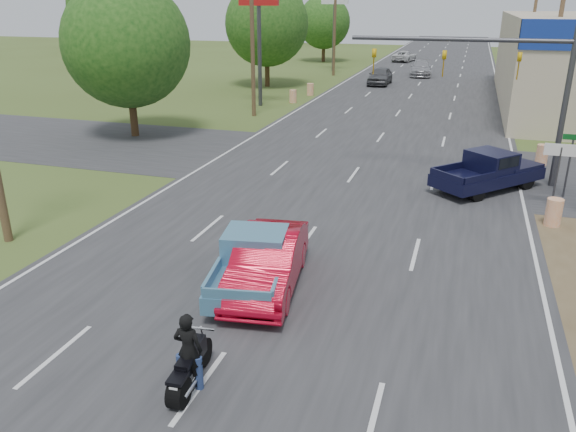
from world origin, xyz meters
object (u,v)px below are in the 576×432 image
(red_convertible, at_px, (267,262))
(navy_pickup, at_px, (490,170))
(motorcycle, at_px, (189,370))
(rider, at_px, (189,354))
(distant_car_grey, at_px, (380,76))
(distant_car_white, at_px, (404,56))
(blue_pickup, at_px, (256,257))
(distant_car_silver, at_px, (421,69))

(red_convertible, relative_size, navy_pickup, 0.95)
(motorcycle, xyz_separation_m, rider, (-0.00, 0.05, 0.37))
(distant_car_grey, xyz_separation_m, distant_car_white, (-0.40, 23.02, -0.14))
(blue_pickup, distance_m, distant_car_grey, 41.72)
(motorcycle, height_order, blue_pickup, blue_pickup)
(rider, bearing_deg, blue_pickup, -90.07)
(motorcycle, distance_m, blue_pickup, 4.85)
(blue_pickup, bearing_deg, motorcycle, -95.77)
(rider, distance_m, navy_pickup, 16.85)
(rider, xyz_separation_m, distant_car_grey, (-3.41, 46.39, -0.01))
(rider, bearing_deg, distant_car_silver, -93.89)
(blue_pickup, bearing_deg, distant_car_grey, 84.28)
(navy_pickup, bearing_deg, distant_car_white, 141.82)
(distant_car_grey, bearing_deg, distant_car_silver, 69.54)
(motorcycle, distance_m, distant_car_grey, 46.56)
(rider, distance_m, distant_car_white, 69.52)
(distant_car_silver, bearing_deg, red_convertible, -93.87)
(motorcycle, relative_size, blue_pickup, 0.41)
(navy_pickup, bearing_deg, distant_car_grey, 148.56)
(navy_pickup, xyz_separation_m, distant_car_white, (-9.86, 53.69, -0.16))
(blue_pickup, xyz_separation_m, distant_car_grey, (-3.07, 41.61, 0.02))
(motorcycle, xyz_separation_m, distant_car_grey, (-3.42, 46.44, 0.36))
(rider, height_order, blue_pickup, rider)
(rider, distance_m, blue_pickup, 4.79)
(navy_pickup, relative_size, distant_car_grey, 1.05)
(rider, relative_size, distant_car_grey, 0.34)
(red_convertible, relative_size, blue_pickup, 0.94)
(navy_pickup, distance_m, distant_car_white, 54.59)
(distant_car_silver, distance_m, distant_car_white, 15.39)
(blue_pickup, distance_m, navy_pickup, 12.68)
(distant_car_grey, distance_m, distant_car_white, 23.02)
(rider, distance_m, distant_car_silver, 54.43)
(rider, xyz_separation_m, distant_car_silver, (-0.32, 54.43, -0.04))
(rider, xyz_separation_m, navy_pickup, (6.05, 15.72, 0.01))
(distant_car_grey, relative_size, distant_car_white, 0.98)
(motorcycle, relative_size, rider, 1.24)
(distant_car_grey, bearing_deg, red_convertible, -84.68)
(red_convertible, bearing_deg, blue_pickup, 147.35)
(distant_car_grey, bearing_deg, blue_pickup, -85.21)
(navy_pickup, relative_size, distant_car_silver, 0.93)
(motorcycle, bearing_deg, blue_pickup, 89.93)
(motorcycle, bearing_deg, rider, 90.00)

